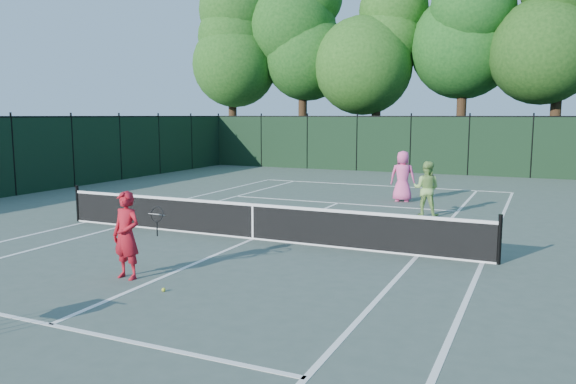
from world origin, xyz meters
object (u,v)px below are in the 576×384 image
at_px(coach, 127,235).
at_px(player_green, 426,189).
at_px(player_pink, 403,176).
at_px(loose_ball_midcourt, 164,290).

relative_size(coach, player_green, 0.99).
distance_m(player_pink, loose_ball_midcourt, 12.28).
bearing_deg(player_green, loose_ball_midcourt, 76.32).
height_order(coach, player_pink, player_pink).
bearing_deg(player_pink, player_green, 111.70).
bearing_deg(player_pink, coach, 72.38).
height_order(player_pink, loose_ball_midcourt, player_pink).
xyz_separation_m(coach, loose_ball_midcourt, (1.12, -0.39, -0.80)).
xyz_separation_m(coach, player_green, (3.87, 9.17, 0.01)).
bearing_deg(coach, player_pink, 82.00).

